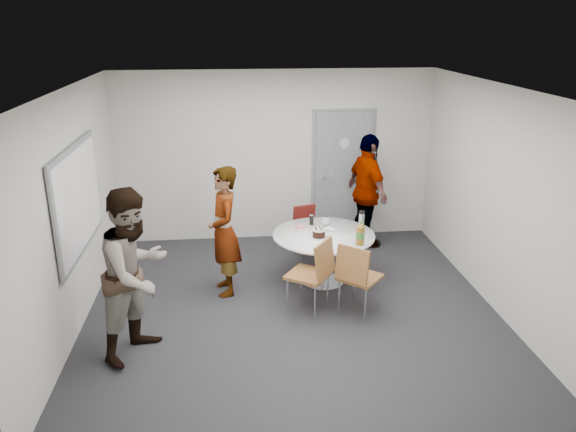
{
  "coord_description": "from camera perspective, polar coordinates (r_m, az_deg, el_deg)",
  "views": [
    {
      "loc": [
        -0.69,
        -6.17,
        3.41
      ],
      "look_at": [
        -0.02,
        0.25,
        1.14
      ],
      "focal_mm": 35.0,
      "sensor_mm": 36.0,
      "label": 1
    }
  ],
  "objects": [
    {
      "name": "wall_front",
      "position": [
        4.26,
        4.22,
        -9.58
      ],
      "size": [
        5.0,
        0.0,
        5.0
      ],
      "primitive_type": "plane",
      "rotation": [
        -1.57,
        0.0,
        0.0
      ],
      "color": "beige",
      "rests_on": "floor"
    },
    {
      "name": "person_left",
      "position": [
        6.04,
        -15.23,
        -5.66
      ],
      "size": [
        1.07,
        1.13,
        1.85
      ],
      "primitive_type": "imported",
      "rotation": [
        0.0,
        0.0,
        1.0
      ],
      "color": "white",
      "rests_on": "floor"
    },
    {
      "name": "wall_left",
      "position": [
        6.75,
        -21.16,
        0.26
      ],
      "size": [
        0.0,
        5.0,
        5.0
      ],
      "primitive_type": "plane",
      "rotation": [
        1.57,
        0.0,
        1.57
      ],
      "color": "beige",
      "rests_on": "floor"
    },
    {
      "name": "wall_back",
      "position": [
        8.94,
        -1.34,
        6.06
      ],
      "size": [
        5.0,
        0.0,
        5.0
      ],
      "primitive_type": "plane",
      "rotation": [
        1.57,
        0.0,
        0.0
      ],
      "color": "beige",
      "rests_on": "floor"
    },
    {
      "name": "chair_near_left",
      "position": [
        6.74,
        2.8,
        -5.41
      ],
      "size": [
        0.66,
        0.64,
        0.95
      ],
      "rotation": [
        0.0,
        0.0,
        0.98
      ],
      "color": "brown",
      "rests_on": "floor"
    },
    {
      "name": "wall_right",
      "position": [
        7.24,
        20.51,
        1.61
      ],
      "size": [
        0.0,
        5.0,
        5.0
      ],
      "primitive_type": "plane",
      "rotation": [
        1.57,
        0.0,
        -1.57
      ],
      "color": "beige",
      "rests_on": "floor"
    },
    {
      "name": "table",
      "position": [
        7.5,
        3.87,
        -2.51
      ],
      "size": [
        1.36,
        1.36,
        1.03
      ],
      "color": "white",
      "rests_on": "floor"
    },
    {
      "name": "person_right",
      "position": [
        8.75,
        8.06,
        2.48
      ],
      "size": [
        0.71,
        1.13,
        1.79
      ],
      "primitive_type": "imported",
      "rotation": [
        0.0,
        0.0,
        1.85
      ],
      "color": "black",
      "rests_on": "floor"
    },
    {
      "name": "door",
      "position": [
        9.15,
        5.58,
        4.2
      ],
      "size": [
        1.02,
        0.17,
        2.12
      ],
      "color": "slate",
      "rests_on": "wall_back"
    },
    {
      "name": "floor",
      "position": [
        7.08,
        0.41,
        -9.4
      ],
      "size": [
        5.0,
        5.0,
        0.0
      ],
      "primitive_type": "plane",
      "color": "black",
      "rests_on": "ground"
    },
    {
      "name": "person_main",
      "position": [
        7.21,
        -6.5,
        -1.57
      ],
      "size": [
        0.51,
        0.68,
        1.7
      ],
      "primitive_type": "imported",
      "rotation": [
        0.0,
        0.0,
        -1.39
      ],
      "color": "#A5C6EA",
      "rests_on": "floor"
    },
    {
      "name": "ceiling",
      "position": [
        6.25,
        0.48,
        12.86
      ],
      "size": [
        5.0,
        5.0,
        0.0
      ],
      "primitive_type": "plane",
      "rotation": [
        3.14,
        0.0,
        0.0
      ],
      "color": "silver",
      "rests_on": "wall_back"
    },
    {
      "name": "chair_near_right",
      "position": [
        6.73,
        6.98,
        -5.77
      ],
      "size": [
        0.64,
        0.64,
        0.92
      ],
      "rotation": [
        0.0,
        0.0,
        -0.72
      ],
      "color": "brown",
      "rests_on": "floor"
    },
    {
      "name": "chair_far",
      "position": [
        8.42,
        1.9,
        -1.06
      ],
      "size": [
        0.46,
        0.49,
        0.78
      ],
      "rotation": [
        0.0,
        0.0,
        3.43
      ],
      "color": "maroon",
      "rests_on": "floor"
    },
    {
      "name": "whiteboard",
      "position": [
        6.89,
        -20.54,
        1.6
      ],
      "size": [
        0.04,
        1.9,
        1.25
      ],
      "color": "gray",
      "rests_on": "wall_left"
    }
  ]
}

